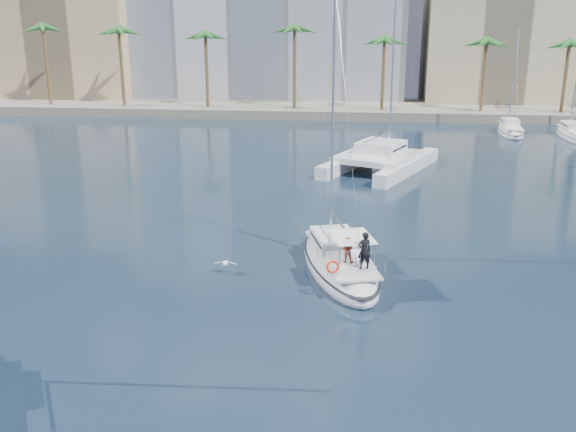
# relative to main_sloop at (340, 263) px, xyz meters

# --- Properties ---
(ground) EXTENTS (160.00, 160.00, 0.00)m
(ground) POSITION_rel_main_sloop_xyz_m (-1.89, -3.25, -0.50)
(ground) COLOR black
(ground) RESTS_ON ground
(quay) EXTENTS (120.00, 14.00, 1.20)m
(quay) POSITION_rel_main_sloop_xyz_m (-1.89, 57.75, 0.10)
(quay) COLOR gray
(quay) RESTS_ON ground
(building_modern) EXTENTS (42.00, 16.00, 28.00)m
(building_modern) POSITION_rel_main_sloop_xyz_m (-13.89, 69.75, 13.50)
(building_modern) COLOR silver
(building_modern) RESTS_ON ground
(building_tan_left) EXTENTS (22.00, 14.00, 22.00)m
(building_tan_left) POSITION_rel_main_sloop_xyz_m (-43.89, 65.75, 10.50)
(building_tan_left) COLOR tan
(building_tan_left) RESTS_ON ground
(building_beige) EXTENTS (20.00, 14.00, 20.00)m
(building_beige) POSITION_rel_main_sloop_xyz_m (20.11, 66.75, 9.50)
(building_beige) COLOR #C0B08A
(building_beige) RESTS_ON ground
(palm_left) EXTENTS (3.60, 3.60, 12.30)m
(palm_left) POSITION_rel_main_sloop_xyz_m (-35.89, 53.75, 9.79)
(palm_left) COLOR brown
(palm_left) RESTS_ON ground
(palm_centre) EXTENTS (3.60, 3.60, 12.30)m
(palm_centre) POSITION_rel_main_sloop_xyz_m (-1.89, 53.75, 9.79)
(palm_centre) COLOR brown
(palm_centre) RESTS_ON ground
(main_sloop) EXTENTS (5.88, 10.59, 14.99)m
(main_sloop) POSITION_rel_main_sloop_xyz_m (0.00, 0.00, 0.00)
(main_sloop) COLOR white
(main_sloop) RESTS_ON ground
(catamaran) EXTENTS (10.95, 14.12, 18.36)m
(catamaran) POSITION_rel_main_sloop_xyz_m (2.70, 23.96, 0.67)
(catamaran) COLOR white
(catamaran) RESTS_ON ground
(seagull) EXTENTS (1.20, 0.52, 0.22)m
(seagull) POSITION_rel_main_sloop_xyz_m (-5.90, -0.94, 0.11)
(seagull) COLOR silver
(seagull) RESTS_ON ground
(moored_yacht_a) EXTENTS (3.37, 9.52, 11.90)m
(moored_yacht_a) POSITION_rel_main_sloop_xyz_m (18.11, 43.75, -0.50)
(moored_yacht_a) COLOR white
(moored_yacht_a) RESTS_ON ground
(moored_yacht_b) EXTENTS (3.32, 10.83, 13.72)m
(moored_yacht_b) POSITION_rel_main_sloop_xyz_m (24.61, 41.75, -0.50)
(moored_yacht_b) COLOR white
(moored_yacht_b) RESTS_ON ground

